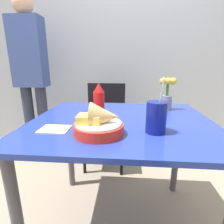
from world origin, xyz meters
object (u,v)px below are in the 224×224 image
chair_far_window (106,117)px  flower_vase (167,94)px  ketchup_bottle (99,102)px  person_standing (31,71)px  drink_cup (156,118)px  food_basket (100,123)px

chair_far_window → flower_vase: (0.48, -0.57, 0.34)m
ketchup_bottle → person_standing: bearing=135.1°
ketchup_bottle → drink_cup: size_ratio=0.83×
chair_far_window → drink_cup: (0.35, -0.99, 0.30)m
food_basket → person_standing: (-0.88, 1.06, 0.18)m
food_basket → ketchup_bottle: 0.23m
chair_far_window → person_standing: person_standing is taller
person_standing → ketchup_bottle: bearing=-44.9°
chair_far_window → food_basket: size_ratio=3.80×
flower_vase → food_basket: bearing=-129.7°
flower_vase → person_standing: size_ratio=0.13×
food_basket → ketchup_bottle: (-0.04, 0.22, 0.05)m
food_basket → drink_cup: drink_cup is taller
chair_far_window → food_basket: food_basket is taller
drink_cup → flower_vase: 0.45m
chair_far_window → flower_vase: flower_vase is taller
ketchup_bottle → person_standing: person_standing is taller
food_basket → flower_vase: (0.39, 0.46, 0.05)m
food_basket → ketchup_bottle: bearing=99.7°
chair_far_window → flower_vase: bearing=-49.7°
food_basket → flower_vase: size_ratio=1.03×
flower_vase → person_standing: person_standing is taller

